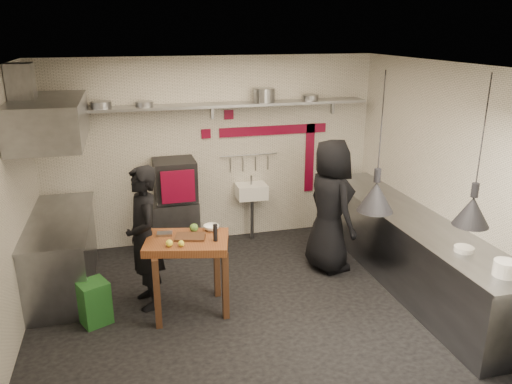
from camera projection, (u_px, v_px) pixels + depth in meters
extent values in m
plane|color=black|center=(247.00, 304.00, 6.03)|extent=(5.00, 5.00, 0.00)
plane|color=beige|center=(245.00, 66.00, 5.15)|extent=(5.00, 5.00, 0.00)
cube|color=silver|center=(213.00, 151.00, 7.52)|extent=(5.00, 0.04, 2.80)
cube|color=silver|center=(314.00, 282.00, 3.66)|extent=(5.00, 0.04, 2.80)
cube|color=silver|center=(3.00, 214.00, 4.98)|extent=(0.04, 4.20, 2.80)
cube|color=silver|center=(441.00, 178.00, 6.20)|extent=(0.04, 4.20, 2.80)
cube|color=maroon|center=(274.00, 130.00, 7.64)|extent=(1.70, 0.02, 0.14)
cube|color=maroon|center=(309.00, 158.00, 7.94)|extent=(0.14, 0.02, 1.10)
cube|color=maroon|center=(229.00, 115.00, 7.39)|extent=(0.14, 0.02, 0.14)
cube|color=maroon|center=(206.00, 134.00, 7.39)|extent=(0.14, 0.02, 0.14)
cube|color=slate|center=(214.00, 105.00, 7.12)|extent=(4.60, 0.34, 0.04)
cube|color=slate|center=(75.00, 116.00, 6.83)|extent=(0.04, 0.06, 0.24)
cube|color=slate|center=(212.00, 111.00, 7.29)|extent=(0.04, 0.06, 0.24)
cube|color=slate|center=(333.00, 106.00, 7.76)|extent=(0.04, 0.06, 0.24)
cylinder|color=slate|center=(101.00, 105.00, 6.73)|extent=(0.32, 0.32, 0.09)
cylinder|color=slate|center=(144.00, 104.00, 6.87)|extent=(0.30, 0.30, 0.07)
cylinder|color=slate|center=(264.00, 95.00, 7.27)|extent=(0.38, 0.38, 0.20)
cylinder|color=slate|center=(310.00, 98.00, 7.46)|extent=(0.25, 0.25, 0.08)
cube|color=slate|center=(174.00, 225.00, 7.36)|extent=(0.69, 0.63, 0.80)
cube|color=black|center=(175.00, 180.00, 7.19)|extent=(0.60, 0.56, 0.58)
cube|color=maroon|center=(178.00, 187.00, 6.87)|extent=(0.46, 0.04, 0.46)
cube|color=black|center=(176.00, 187.00, 6.88)|extent=(0.32, 0.02, 0.34)
cube|color=white|center=(251.00, 191.00, 7.68)|extent=(0.46, 0.34, 0.22)
cylinder|color=slate|center=(251.00, 180.00, 7.62)|extent=(0.03, 0.03, 0.14)
cylinder|color=slate|center=(252.00, 219.00, 7.78)|extent=(0.06, 0.06, 0.66)
cylinder|color=slate|center=(249.00, 155.00, 7.64)|extent=(0.90, 0.02, 0.02)
cube|color=slate|center=(409.00, 250.00, 6.41)|extent=(0.70, 3.80, 0.90)
cube|color=slate|center=(412.00, 217.00, 6.26)|extent=(0.76, 3.90, 0.03)
cylinder|color=white|center=(505.00, 268.00, 4.72)|extent=(0.24, 0.24, 0.15)
cylinder|color=white|center=(464.00, 249.00, 5.25)|extent=(0.24, 0.24, 0.05)
cube|color=slate|center=(63.00, 253.00, 6.33)|extent=(0.70, 1.90, 0.90)
cube|color=slate|center=(58.00, 219.00, 6.18)|extent=(0.76, 2.00, 0.03)
cube|color=slate|center=(49.00, 120.00, 5.80)|extent=(0.78, 1.60, 0.50)
cube|color=slate|center=(21.00, 86.00, 5.62)|extent=(0.28, 0.28, 0.50)
cube|color=#1E5620|center=(94.00, 302.00, 5.58)|extent=(0.40, 0.40, 0.50)
cube|color=#4A2C1B|center=(190.00, 237.00, 5.62)|extent=(0.38, 0.31, 0.02)
cylinder|color=black|center=(215.00, 233.00, 5.51)|extent=(0.06, 0.06, 0.20)
sphere|color=yellow|center=(169.00, 243.00, 5.39)|extent=(0.09, 0.09, 0.08)
sphere|color=yellow|center=(181.00, 243.00, 5.38)|extent=(0.09, 0.09, 0.07)
sphere|color=#507F30|center=(194.00, 228.00, 5.77)|extent=(0.11, 0.11, 0.10)
cube|color=slate|center=(165.00, 234.00, 5.69)|extent=(0.19, 0.14, 0.03)
imported|color=white|center=(211.00, 228.00, 5.83)|extent=(0.19, 0.19, 0.06)
imported|color=black|center=(144.00, 238.00, 5.77)|extent=(0.52, 0.69, 1.72)
imported|color=black|center=(330.00, 206.00, 6.67)|extent=(0.72, 0.97, 1.82)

